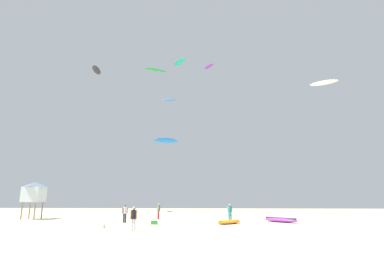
{
  "coord_description": "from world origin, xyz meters",
  "views": [
    {
      "loc": [
        2.0,
        -15.7,
        2.26
      ],
      "look_at": [
        0.0,
        16.98,
        9.91
      ],
      "focal_mm": 28.4,
      "sensor_mm": 36.0,
      "label": 1
    }
  ],
  "objects_px": {
    "person_foreground": "(134,217)",
    "person_right": "(125,212)",
    "kite_aloft_3": "(169,100)",
    "person_left": "(230,211)",
    "kite_aloft_1": "(324,83)",
    "kite_aloft_6": "(166,140)",
    "person_midground": "(158,210)",
    "kite_aloft_2": "(180,62)",
    "kite_grounded_near": "(229,222)",
    "gear_bag": "(101,226)",
    "kite_aloft_0": "(97,70)",
    "kite_aloft_4": "(155,70)",
    "kite_grounded_mid": "(281,220)",
    "lifeguard_tower": "(34,192)",
    "kite_aloft_5": "(209,66)",
    "cooler_box": "(154,223)"
  },
  "relations": [
    {
      "from": "person_foreground",
      "to": "person_right",
      "type": "relative_size",
      "value": 0.99
    },
    {
      "from": "person_foreground",
      "to": "kite_aloft_3",
      "type": "distance_m",
      "value": 26.09
    },
    {
      "from": "person_left",
      "to": "kite_aloft_1",
      "type": "xyz_separation_m",
      "value": [
        12.74,
        3.15,
        15.9
      ]
    },
    {
      "from": "person_right",
      "to": "kite_aloft_6",
      "type": "height_order",
      "value": "kite_aloft_6"
    },
    {
      "from": "person_midground",
      "to": "kite_aloft_3",
      "type": "xyz_separation_m",
      "value": [
        -0.13,
        7.6,
        15.78
      ]
    },
    {
      "from": "person_midground",
      "to": "kite_aloft_2",
      "type": "height_order",
      "value": "kite_aloft_2"
    },
    {
      "from": "person_midground",
      "to": "kite_grounded_near",
      "type": "distance_m",
      "value": 10.02
    },
    {
      "from": "gear_bag",
      "to": "kite_aloft_2",
      "type": "relative_size",
      "value": 0.16
    },
    {
      "from": "kite_grounded_near",
      "to": "person_foreground",
      "type": "bearing_deg",
      "value": -136.96
    },
    {
      "from": "kite_grounded_near",
      "to": "kite_aloft_1",
      "type": "distance_m",
      "value": 22.97
    },
    {
      "from": "kite_aloft_0",
      "to": "kite_aloft_4",
      "type": "xyz_separation_m",
      "value": [
        13.4,
        -10.83,
        -5.11
      ]
    },
    {
      "from": "kite_aloft_6",
      "to": "kite_grounded_near",
      "type": "bearing_deg",
      "value": -68.07
    },
    {
      "from": "person_foreground",
      "to": "kite_aloft_1",
      "type": "bearing_deg",
      "value": 139.19
    },
    {
      "from": "kite_grounded_mid",
      "to": "kite_aloft_0",
      "type": "relative_size",
      "value": 0.89
    },
    {
      "from": "lifeguard_tower",
      "to": "kite_aloft_3",
      "type": "distance_m",
      "value": 21.59
    },
    {
      "from": "lifeguard_tower",
      "to": "kite_aloft_6",
      "type": "height_order",
      "value": "kite_aloft_6"
    },
    {
      "from": "kite_aloft_5",
      "to": "kite_aloft_0",
      "type": "bearing_deg",
      "value": -175.14
    },
    {
      "from": "cooler_box",
      "to": "person_right",
      "type": "bearing_deg",
      "value": 150.18
    },
    {
      "from": "kite_aloft_1",
      "to": "kite_grounded_mid",
      "type": "bearing_deg",
      "value": -142.61
    },
    {
      "from": "person_foreground",
      "to": "person_right",
      "type": "bearing_deg",
      "value": -147.89
    },
    {
      "from": "kite_aloft_1",
      "to": "kite_aloft_2",
      "type": "distance_m",
      "value": 26.63
    },
    {
      "from": "person_foreground",
      "to": "kite_aloft_6",
      "type": "height_order",
      "value": "kite_aloft_6"
    },
    {
      "from": "person_foreground",
      "to": "cooler_box",
      "type": "xyz_separation_m",
      "value": [
        0.42,
        5.96,
        -0.84
      ]
    },
    {
      "from": "person_right",
      "to": "kite_aloft_4",
      "type": "xyz_separation_m",
      "value": [
        0.35,
        11.51,
        20.08
      ]
    },
    {
      "from": "kite_aloft_2",
      "to": "kite_aloft_5",
      "type": "bearing_deg",
      "value": 25.72
    },
    {
      "from": "gear_bag",
      "to": "kite_aloft_0",
      "type": "bearing_deg",
      "value": 114.54
    },
    {
      "from": "kite_aloft_0",
      "to": "kite_aloft_5",
      "type": "distance_m",
      "value": 21.58
    },
    {
      "from": "person_foreground",
      "to": "kite_aloft_0",
      "type": "xyz_separation_m",
      "value": [
        -15.89,
        30.17,
        25.2
      ]
    },
    {
      "from": "kite_aloft_5",
      "to": "kite_aloft_4",
      "type": "bearing_deg",
      "value": -122.52
    },
    {
      "from": "kite_grounded_near",
      "to": "person_right",
      "type": "bearing_deg",
      "value": 173.82
    },
    {
      "from": "cooler_box",
      "to": "kite_aloft_4",
      "type": "height_order",
      "value": "kite_aloft_4"
    },
    {
      "from": "lifeguard_tower",
      "to": "kite_aloft_2",
      "type": "distance_m",
      "value": 33.09
    },
    {
      "from": "gear_bag",
      "to": "kite_aloft_5",
      "type": "height_order",
      "value": "kite_aloft_5"
    },
    {
      "from": "kite_grounded_near",
      "to": "gear_bag",
      "type": "relative_size",
      "value": 4.89
    },
    {
      "from": "kite_aloft_1",
      "to": "kite_aloft_2",
      "type": "bearing_deg",
      "value": 145.37
    },
    {
      "from": "cooler_box",
      "to": "kite_aloft_4",
      "type": "relative_size",
      "value": 0.15
    },
    {
      "from": "kite_grounded_near",
      "to": "kite_aloft_2",
      "type": "bearing_deg",
      "value": 107.41
    },
    {
      "from": "person_left",
      "to": "gear_bag",
      "type": "distance_m",
      "value": 14.66
    },
    {
      "from": "kite_aloft_0",
      "to": "kite_aloft_6",
      "type": "xyz_separation_m",
      "value": [
        13.56,
        0.3,
        -13.76
      ]
    },
    {
      "from": "kite_grounded_mid",
      "to": "gear_bag",
      "type": "distance_m",
      "value": 17.11
    },
    {
      "from": "person_left",
      "to": "kite_grounded_mid",
      "type": "xyz_separation_m",
      "value": [
        4.8,
        -2.92,
        -0.78
      ]
    },
    {
      "from": "lifeguard_tower",
      "to": "kite_aloft_5",
      "type": "distance_m",
      "value": 37.35
    },
    {
      "from": "lifeguard_tower",
      "to": "kite_aloft_3",
      "type": "relative_size",
      "value": 1.95
    },
    {
      "from": "kite_aloft_1",
      "to": "kite_aloft_0",
      "type": "bearing_deg",
      "value": 157.81
    },
    {
      "from": "kite_grounded_near",
      "to": "kite_aloft_1",
      "type": "height_order",
      "value": "kite_aloft_1"
    },
    {
      "from": "kite_aloft_0",
      "to": "kite_aloft_5",
      "type": "bearing_deg",
      "value": 4.86
    },
    {
      "from": "gear_bag",
      "to": "person_foreground",
      "type": "bearing_deg",
      "value": -36.88
    },
    {
      "from": "kite_grounded_near",
      "to": "kite_aloft_3",
      "type": "xyz_separation_m",
      "value": [
        -7.78,
        14.01,
        16.63
      ]
    },
    {
      "from": "person_midground",
      "to": "lifeguard_tower",
      "type": "xyz_separation_m",
      "value": [
        -14.37,
        -1.02,
        2.03
      ]
    },
    {
      "from": "person_midground",
      "to": "cooler_box",
      "type": "xyz_separation_m",
      "value": [
        0.85,
        -7.2,
        -0.86
      ]
    }
  ]
}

